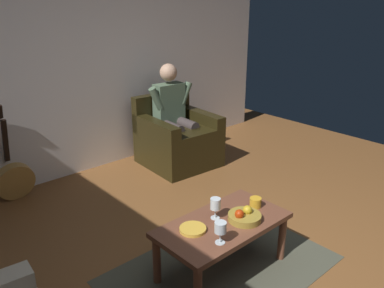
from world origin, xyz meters
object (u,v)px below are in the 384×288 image
at_px(wine_glass_near, 215,205).
at_px(wine_glass_far, 220,229).
at_px(guitar, 14,179).
at_px(fruit_bowl, 244,216).
at_px(person_seated, 174,111).
at_px(coffee_table, 223,229).
at_px(decorative_dish, 193,229).
at_px(armchair, 177,140).
at_px(candle_jar, 255,202).

height_order(wine_glass_near, wine_glass_far, wine_glass_near).
height_order(guitar, wine_glass_near, guitar).
bearing_deg(fruit_bowl, person_seated, -116.11).
bearing_deg(fruit_bowl, wine_glass_near, -49.52).
height_order(coffee_table, wine_glass_near, wine_glass_near).
bearing_deg(person_seated, decorative_dish, 57.42).
relative_size(armchair, candle_jar, 9.51).
bearing_deg(person_seated, candle_jar, 72.36).
distance_m(person_seated, wine_glass_far, 2.47).
xyz_separation_m(guitar, wine_glass_far, (-0.55, 2.44, 0.31)).
distance_m(decorative_dish, candle_jar, 0.61).
distance_m(guitar, candle_jar, 2.55).
bearing_deg(fruit_bowl, armchair, -116.62).
bearing_deg(guitar, person_seated, 169.32).
xyz_separation_m(coffee_table, wine_glass_near, (0.00, -0.08, 0.18)).
height_order(armchair, coffee_table, armchair).
distance_m(person_seated, candle_jar, 2.08).
bearing_deg(decorative_dish, armchair, -127.17).
distance_m(armchair, coffee_table, 2.17).
relative_size(wine_glass_far, fruit_bowl, 0.64).
bearing_deg(fruit_bowl, candle_jar, -161.27).
relative_size(armchair, wine_glass_near, 5.35).
distance_m(guitar, decorative_dish, 2.27).
xyz_separation_m(guitar, fruit_bowl, (-0.90, 2.35, 0.23)).
height_order(wine_glass_far, fruit_bowl, wine_glass_far).
height_order(person_seated, fruit_bowl, person_seated).
height_order(decorative_dish, candle_jar, candle_jar).
distance_m(wine_glass_far, candle_jar, 0.59).
bearing_deg(armchair, wine_glass_far, 60.80).
height_order(person_seated, candle_jar, person_seated).
bearing_deg(candle_jar, coffee_table, -2.01).
height_order(coffee_table, decorative_dish, decorative_dish).
height_order(armchair, person_seated, person_seated).
bearing_deg(decorative_dish, wine_glass_far, 98.52).
distance_m(wine_glass_far, decorative_dish, 0.26).
bearing_deg(coffee_table, wine_glass_far, 39.55).
bearing_deg(coffee_table, guitar, -71.55).
distance_m(person_seated, coffee_table, 2.24).
bearing_deg(wine_glass_near, coffee_table, 91.46).
bearing_deg(decorative_dish, coffee_table, 164.43).
relative_size(armchair, wine_glass_far, 5.54).
xyz_separation_m(guitar, decorative_dish, (-0.51, 2.20, 0.21)).
xyz_separation_m(armchair, person_seated, (-0.00, -0.05, 0.36)).
height_order(coffee_table, guitar, guitar).
height_order(wine_glass_near, candle_jar, wine_glass_near).
distance_m(guitar, fruit_bowl, 2.53).
relative_size(guitar, decorative_dish, 5.11).
bearing_deg(fruit_bowl, wine_glass_far, 13.49).
height_order(armchair, candle_jar, armchair).
relative_size(person_seated, wine_glass_near, 7.41).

